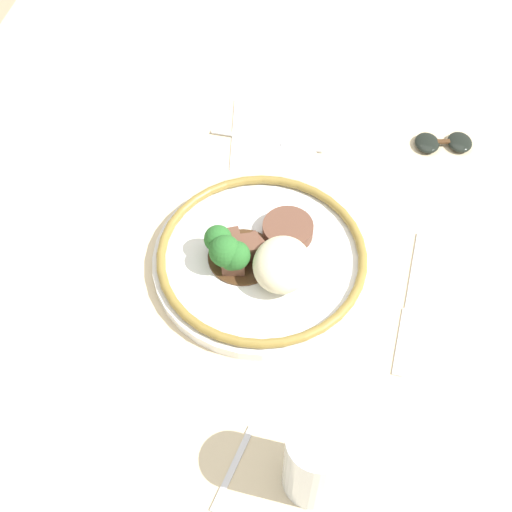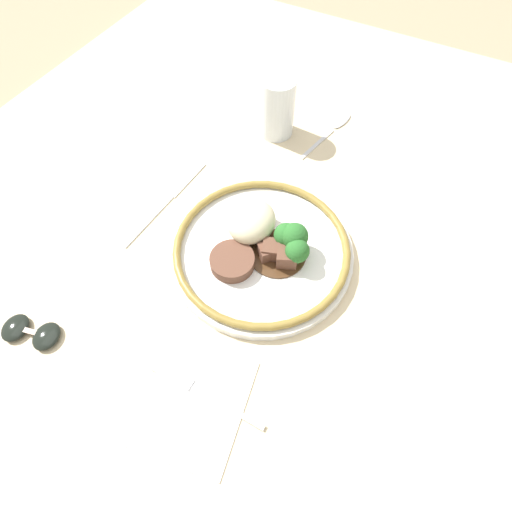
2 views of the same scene
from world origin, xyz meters
name	(u,v)px [view 2 (image 2 of 2)]	position (x,y,z in m)	size (l,w,h in m)	color
ground_plane	(242,245)	(0.00, 0.00, 0.00)	(8.00, 8.00, 0.00)	#998466
dining_table	(242,239)	(0.00, 0.00, 0.02)	(1.41, 1.19, 0.04)	beige
napkin	(195,402)	(-0.26, -0.08, 0.04)	(0.17, 0.15, 0.00)	white
plate	(263,247)	(-0.02, -0.05, 0.06)	(0.29, 0.29, 0.07)	white
juice_glass	(277,110)	(0.25, 0.06, 0.09)	(0.07, 0.07, 0.11)	orange
fork	(195,388)	(-0.25, -0.07, 0.04)	(0.02, 0.17, 0.00)	silver
knife	(170,199)	(0.00, 0.14, 0.04)	(0.22, 0.02, 0.00)	silver
spoon	(336,127)	(0.31, -0.04, 0.04)	(0.16, 0.05, 0.01)	silver
sunglasses	(31,332)	(-0.29, 0.17, 0.04)	(0.06, 0.09, 0.01)	black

